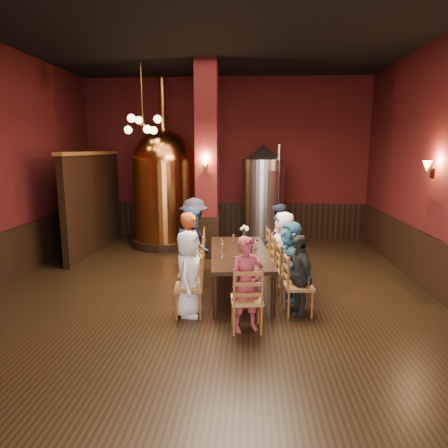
# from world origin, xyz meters

# --- Properties ---
(room) EXTENTS (10.00, 10.02, 4.50)m
(room) POSITION_xyz_m (0.00, 0.00, 2.25)
(room) COLOR black
(room) RESTS_ON ground
(wainscot_right) EXTENTS (0.08, 9.90, 1.00)m
(wainscot_right) POSITION_xyz_m (3.96, 0.00, 0.50)
(wainscot_right) COLOR black
(wainscot_right) RESTS_ON ground
(wainscot_back) EXTENTS (7.90, 0.08, 1.00)m
(wainscot_back) POSITION_xyz_m (0.00, 4.96, 0.50)
(wainscot_back) COLOR black
(wainscot_back) RESTS_ON ground
(column) EXTENTS (0.58, 0.58, 4.50)m
(column) POSITION_xyz_m (-0.30, 2.80, 2.25)
(column) COLOR #420E0E
(column) RESTS_ON ground
(partition) EXTENTS (0.22, 3.50, 2.40)m
(partition) POSITION_xyz_m (-3.20, 3.20, 1.20)
(partition) COLOR black
(partition) RESTS_ON ground
(pendant_cluster) EXTENTS (0.90, 0.90, 1.70)m
(pendant_cluster) POSITION_xyz_m (-1.80, 2.90, 3.10)
(pendant_cluster) COLOR #A57226
(pendant_cluster) RESTS_ON room
(sconce_wall) EXTENTS (0.20, 0.20, 0.36)m
(sconce_wall) POSITION_xyz_m (3.90, 0.80, 2.20)
(sconce_wall) COLOR black
(sconce_wall) RESTS_ON room
(sconce_column) EXTENTS (0.20, 0.20, 0.36)m
(sconce_column) POSITION_xyz_m (-0.30, 2.50, 2.20)
(sconce_column) COLOR black
(sconce_column) RESTS_ON column
(dining_table) EXTENTS (1.22, 2.48, 0.75)m
(dining_table) POSITION_xyz_m (0.52, 0.40, 0.69)
(dining_table) COLOR black
(dining_table) RESTS_ON ground
(chair_0) EXTENTS (0.50, 0.50, 0.92)m
(chair_0) POSITION_xyz_m (-0.23, -0.67, 0.46)
(chair_0) COLOR brown
(chair_0) RESTS_ON ground
(person_0) EXTENTS (0.49, 0.69, 1.34)m
(person_0) POSITION_xyz_m (-0.23, -0.67, 0.67)
(person_0) COLOR white
(person_0) RESTS_ON ground
(chair_1) EXTENTS (0.50, 0.50, 0.92)m
(chair_1) POSITION_xyz_m (-0.29, -0.01, 0.46)
(chair_1) COLOR brown
(chair_1) RESTS_ON ground
(person_1) EXTENTS (0.54, 0.65, 1.51)m
(person_1) POSITION_xyz_m (-0.29, -0.01, 0.76)
(person_1) COLOR #A0401B
(person_1) RESTS_ON ground
(chair_2) EXTENTS (0.50, 0.50, 0.92)m
(chair_2) POSITION_xyz_m (-0.35, 0.65, 0.46)
(chair_2) COLOR brown
(chair_2) RESTS_ON ground
(person_2) EXTENTS (0.54, 0.80, 1.50)m
(person_2) POSITION_xyz_m (-0.35, 0.65, 0.75)
(person_2) COLOR navy
(person_2) RESTS_ON ground
(chair_3) EXTENTS (0.50, 0.50, 0.92)m
(chair_3) POSITION_xyz_m (-0.42, 1.32, 0.46)
(chair_3) COLOR brown
(chair_3) RESTS_ON ground
(person_3) EXTENTS (0.85, 1.15, 1.59)m
(person_3) POSITION_xyz_m (-0.42, 1.32, 0.79)
(person_3) COLOR black
(person_3) RESTS_ON ground
(chair_4) EXTENTS (0.50, 0.50, 0.92)m
(chair_4) POSITION_xyz_m (1.46, -0.52, 0.46)
(chair_4) COLOR brown
(chair_4) RESTS_ON ground
(person_4) EXTENTS (0.54, 0.80, 1.27)m
(person_4) POSITION_xyz_m (1.46, -0.52, 0.63)
(person_4) COLOR black
(person_4) RESTS_ON ground
(chair_5) EXTENTS (0.50, 0.50, 0.92)m
(chair_5) POSITION_xyz_m (1.40, 0.15, 0.46)
(chair_5) COLOR brown
(chair_5) RESTS_ON ground
(person_5) EXTENTS (0.53, 1.29, 1.35)m
(person_5) POSITION_xyz_m (1.40, 0.15, 0.68)
(person_5) COLOR #2C6284
(person_5) RESTS_ON ground
(chair_6) EXTENTS (0.50, 0.50, 0.92)m
(chair_6) POSITION_xyz_m (1.34, 0.81, 0.46)
(chair_6) COLOR brown
(chair_6) RESTS_ON ground
(person_6) EXTENTS (0.55, 0.75, 1.41)m
(person_6) POSITION_xyz_m (1.34, 0.81, 0.70)
(person_6) COLOR silver
(person_6) RESTS_ON ground
(chair_7) EXTENTS (0.50, 0.50, 0.92)m
(chair_7) POSITION_xyz_m (1.28, 1.47, 0.46)
(chair_7) COLOR brown
(chair_7) RESTS_ON ground
(person_7) EXTENTS (0.42, 0.74, 1.46)m
(person_7) POSITION_xyz_m (1.28, 1.47, 0.73)
(person_7) COLOR #1B2036
(person_7) RESTS_ON ground
(chair_8) EXTENTS (0.50, 0.50, 0.92)m
(chair_8) POSITION_xyz_m (0.67, -1.14, 0.46)
(chair_8) COLOR brown
(chair_8) RESTS_ON ground
(person_8) EXTENTS (0.59, 0.50, 1.36)m
(person_8) POSITION_xyz_m (0.67, -1.14, 0.68)
(person_8) COLOR maroon
(person_8) RESTS_ON ground
(copper_kettle) EXTENTS (1.82, 1.82, 4.29)m
(copper_kettle) POSITION_xyz_m (-1.53, 3.86, 1.57)
(copper_kettle) COLOR black
(copper_kettle) RESTS_ON ground
(steel_vessel) EXTENTS (1.39, 1.39, 2.65)m
(steel_vessel) POSITION_xyz_m (1.04, 3.82, 1.33)
(steel_vessel) COLOR #B2B2B7
(steel_vessel) RESTS_ON ground
(rose_vase) EXTENTS (0.18, 0.18, 0.30)m
(rose_vase) POSITION_xyz_m (0.60, 1.32, 0.95)
(rose_vase) COLOR white
(rose_vase) RESTS_ON dining_table
(wine_glass_0) EXTENTS (0.07, 0.07, 0.17)m
(wine_glass_0) POSITION_xyz_m (0.20, 0.64, 0.83)
(wine_glass_0) COLOR white
(wine_glass_0) RESTS_ON dining_table
(wine_glass_1) EXTENTS (0.07, 0.07, 0.17)m
(wine_glass_1) POSITION_xyz_m (0.81, 0.62, 0.83)
(wine_glass_1) COLOR white
(wine_glass_1) RESTS_ON dining_table
(wine_glass_2) EXTENTS (0.07, 0.07, 0.17)m
(wine_glass_2) POSITION_xyz_m (0.78, 0.47, 0.83)
(wine_glass_2) COLOR white
(wine_glass_2) RESTS_ON dining_table
(wine_glass_3) EXTENTS (0.07, 0.07, 0.17)m
(wine_glass_3) POSITION_xyz_m (0.48, -0.60, 0.83)
(wine_glass_3) COLOR white
(wine_glass_3) RESTS_ON dining_table
(wine_glass_4) EXTENTS (0.07, 0.07, 0.17)m
(wine_glass_4) POSITION_xyz_m (0.22, 0.47, 0.83)
(wine_glass_4) COLOR white
(wine_glass_4) RESTS_ON dining_table
(wine_glass_5) EXTENTS (0.07, 0.07, 0.17)m
(wine_glass_5) POSITION_xyz_m (0.85, 0.63, 0.83)
(wine_glass_5) COLOR white
(wine_glass_5) RESTS_ON dining_table
(wine_glass_6) EXTENTS (0.07, 0.07, 0.17)m
(wine_glass_6) POSITION_xyz_m (0.39, 1.02, 0.83)
(wine_glass_6) COLOR white
(wine_glass_6) RESTS_ON dining_table
(wine_glass_7) EXTENTS (0.07, 0.07, 0.17)m
(wine_glass_7) POSITION_xyz_m (0.24, -0.04, 0.83)
(wine_glass_7) COLOR white
(wine_glass_7) RESTS_ON dining_table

